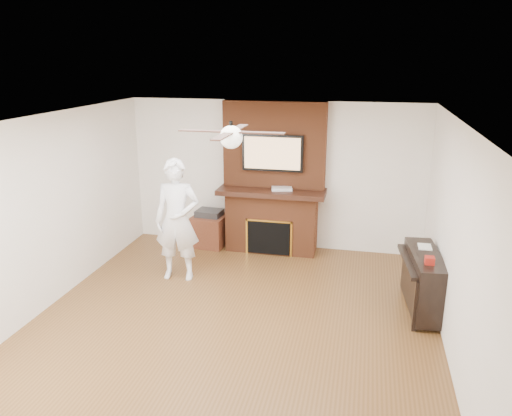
% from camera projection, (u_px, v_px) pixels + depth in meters
% --- Properties ---
extents(room_shell, '(5.36, 5.86, 2.86)m').
position_uv_depth(room_shell, '(232.00, 228.00, 5.88)').
color(room_shell, brown).
rests_on(room_shell, ground).
extents(fireplace, '(1.78, 0.64, 2.50)m').
position_uv_depth(fireplace, '(273.00, 193.00, 8.33)').
color(fireplace, brown).
rests_on(fireplace, ground).
extents(tv, '(1.00, 0.08, 0.60)m').
position_uv_depth(tv, '(273.00, 153.00, 8.09)').
color(tv, black).
rests_on(tv, fireplace).
extents(ceiling_fan, '(1.21, 1.21, 0.31)m').
position_uv_depth(ceiling_fan, '(231.00, 136.00, 5.57)').
color(ceiling_fan, black).
rests_on(ceiling_fan, room_shell).
extents(person, '(0.71, 0.52, 1.81)m').
position_uv_depth(person, '(177.00, 220.00, 7.25)').
color(person, white).
rests_on(person, ground).
extents(side_table, '(0.60, 0.60, 0.64)m').
position_uv_depth(side_table, '(210.00, 229.00, 8.71)').
color(side_table, '#5B2A1A').
rests_on(side_table, ground).
extents(piano, '(0.55, 1.24, 0.88)m').
position_uv_depth(piano, '(423.00, 280.00, 6.42)').
color(piano, black).
rests_on(piano, ground).
extents(cable_box, '(0.36, 0.26, 0.05)m').
position_uv_depth(cable_box, '(282.00, 189.00, 8.18)').
color(cable_box, silver).
rests_on(cable_box, fireplace).
extents(candle_orange, '(0.07, 0.07, 0.11)m').
position_uv_depth(candle_orange, '(265.00, 250.00, 8.42)').
color(candle_orange, orange).
rests_on(candle_orange, ground).
extents(candle_green, '(0.06, 0.06, 0.09)m').
position_uv_depth(candle_green, '(264.00, 250.00, 8.43)').
color(candle_green, '#357C31').
rests_on(candle_green, ground).
extents(candle_cream, '(0.07, 0.07, 0.13)m').
position_uv_depth(candle_cream, '(270.00, 250.00, 8.38)').
color(candle_cream, '#FFDFCA').
rests_on(candle_cream, ground).
extents(candle_blue, '(0.06, 0.06, 0.09)m').
position_uv_depth(candle_blue, '(287.00, 252.00, 8.33)').
color(candle_blue, '#304591').
rests_on(candle_blue, ground).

